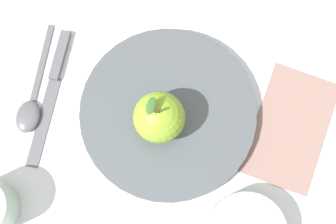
{
  "coord_description": "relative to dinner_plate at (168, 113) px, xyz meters",
  "views": [
    {
      "loc": [
        -0.09,
        0.11,
        0.68
      ],
      "look_at": [
        -0.01,
        -0.01,
        0.02
      ],
      "focal_mm": 51.3,
      "sensor_mm": 36.0,
      "label": 1
    }
  ],
  "objects": [
    {
      "name": "spoon",
      "position": [
        0.18,
        0.09,
        -0.01
      ],
      "size": [
        0.08,
        0.16,
        0.01
      ],
      "color": "#59595E",
      "rests_on": "ground_plane"
    },
    {
      "name": "knife",
      "position": [
        0.17,
        0.05,
        -0.01
      ],
      "size": [
        0.08,
        0.2,
        0.01
      ],
      "color": "#59595E",
      "rests_on": "ground_plane"
    },
    {
      "name": "linen_napkin",
      "position": [
        -0.16,
        -0.07,
        -0.01
      ],
      "size": [
        0.13,
        0.19,
        0.0
      ],
      "primitive_type": "cube",
      "rotation": [
        0.0,
        0.0,
        0.18
      ],
      "color": "gray",
      "rests_on": "ground_plane"
    },
    {
      "name": "apple",
      "position": [
        0.0,
        0.02,
        0.04
      ],
      "size": [
        0.07,
        0.07,
        0.08
      ],
      "color": "#8CB22D",
      "rests_on": "dinner_plate"
    },
    {
      "name": "dinner_plate",
      "position": [
        0.0,
        0.0,
        0.0
      ],
      "size": [
        0.25,
        0.25,
        0.02
      ],
      "color": "#4C5156",
      "rests_on": "ground_plane"
    },
    {
      "name": "ground_plane",
      "position": [
        0.01,
        0.01,
        -0.01
      ],
      "size": [
        2.4,
        2.4,
        0.0
      ],
      "primitive_type": "plane",
      "color": "silver"
    }
  ]
}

